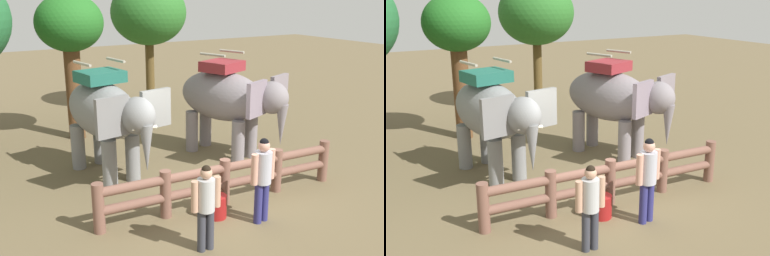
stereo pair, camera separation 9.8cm
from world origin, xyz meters
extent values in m
plane|color=brown|center=(0.00, 0.00, 0.00)|extent=(60.00, 60.00, 0.00)
cylinder|color=brown|center=(-2.88, -0.13, 0.53)|extent=(0.24, 0.24, 1.05)
cylinder|color=brown|center=(-1.44, -0.22, 0.53)|extent=(0.24, 0.24, 1.05)
cylinder|color=brown|center=(0.00, -0.30, 0.53)|extent=(0.24, 0.24, 1.05)
cylinder|color=brown|center=(1.44, -0.38, 0.53)|extent=(0.24, 0.24, 1.05)
cylinder|color=brown|center=(2.88, -0.46, 0.53)|extent=(0.24, 0.24, 1.05)
cylinder|color=brown|center=(0.00, -0.30, 0.45)|extent=(5.77, 0.53, 0.20)
cylinder|color=brown|center=(0.00, -0.30, 0.85)|extent=(5.77, 0.53, 0.20)
cylinder|color=gray|center=(-1.25, 1.96, 0.61)|extent=(0.36, 0.36, 1.21)
cylinder|color=gray|center=(-1.91, 1.84, 0.61)|extent=(0.36, 0.36, 1.21)
cylinder|color=gray|center=(-1.54, 3.57, 0.61)|extent=(0.36, 0.36, 1.21)
cylinder|color=gray|center=(-2.20, 3.45, 0.61)|extent=(0.36, 0.36, 1.21)
ellipsoid|color=gray|center=(-1.72, 2.71, 1.74)|extent=(1.67, 2.90, 1.41)
ellipsoid|color=gray|center=(-1.44, 1.12, 1.92)|extent=(0.92, 1.03, 0.86)
cube|color=gray|center=(-0.88, 1.33, 1.97)|extent=(0.82, 0.26, 0.91)
cube|color=slate|center=(-2.04, 1.13, 1.97)|extent=(0.82, 0.26, 0.91)
cone|color=gray|center=(-1.38, 0.81, 1.23)|extent=(0.32, 0.32, 1.11)
cone|color=beige|center=(-1.24, 0.92, 1.67)|extent=(0.38, 0.16, 0.15)
cone|color=beige|center=(-1.56, 0.87, 1.67)|extent=(0.38, 0.16, 0.15)
cube|color=#206151|center=(-1.72, 2.71, 2.59)|extent=(1.17, 1.08, 0.28)
cylinder|color=#A59E8C|center=(-1.27, 2.79, 2.95)|extent=(0.21, 0.82, 0.07)
cylinder|color=#A59E8C|center=(-2.18, 2.62, 2.95)|extent=(0.21, 0.82, 0.07)
cylinder|color=gray|center=(2.37, 1.85, 0.61)|extent=(0.36, 0.36, 1.21)
cylinder|color=gray|center=(1.75, 1.62, 0.61)|extent=(0.36, 0.36, 1.21)
cylinder|color=gray|center=(1.78, 3.38, 0.61)|extent=(0.36, 0.36, 1.21)
cylinder|color=gray|center=(1.16, 3.14, 0.61)|extent=(0.36, 0.36, 1.21)
ellipsoid|color=gray|center=(1.76, 2.50, 1.74)|extent=(2.11, 2.98, 1.42)
ellipsoid|color=gray|center=(2.34, 0.99, 1.92)|extent=(1.05, 1.13, 0.86)
cube|color=slate|center=(2.85, 1.31, 1.97)|extent=(0.80, 0.40, 0.91)
cube|color=gray|center=(1.75, 0.89, 1.97)|extent=(0.80, 0.40, 0.91)
cone|color=gray|center=(2.46, 0.69, 1.23)|extent=(0.32, 0.32, 1.11)
cube|color=maroon|center=(1.76, 2.50, 2.59)|extent=(1.29, 1.22, 0.28)
cylinder|color=#A59E8C|center=(2.20, 2.67, 2.96)|extent=(0.36, 0.79, 0.07)
cylinder|color=#A59E8C|center=(1.33, 2.33, 2.96)|extent=(0.36, 0.79, 0.07)
cylinder|color=#32343E|center=(-1.30, -1.74, 0.40)|extent=(0.15, 0.15, 0.80)
cylinder|color=#32343E|center=(-1.48, -1.73, 0.40)|extent=(0.15, 0.15, 0.80)
cylinder|color=#B1B3B6|center=(-1.39, -1.73, 1.11)|extent=(0.34, 0.34, 0.62)
cylinder|color=tan|center=(-1.16, -1.74, 1.13)|extent=(0.13, 0.13, 0.59)
cylinder|color=tan|center=(-1.62, -1.72, 1.13)|extent=(0.13, 0.13, 0.59)
sphere|color=tan|center=(-1.39, -1.73, 1.53)|extent=(0.22, 0.22, 0.22)
sphere|color=black|center=(-1.39, -1.73, 1.59)|extent=(0.17, 0.17, 0.17)
cylinder|color=navy|center=(0.27, -1.37, 0.44)|extent=(0.17, 0.17, 0.87)
cylinder|color=navy|center=(0.08, -1.41, 0.44)|extent=(0.17, 0.17, 0.87)
cylinder|color=#ACAEBC|center=(0.18, -1.39, 1.21)|extent=(0.41, 0.41, 0.67)
cylinder|color=tan|center=(0.42, -1.35, 1.23)|extent=(0.14, 0.14, 0.64)
cylinder|color=tan|center=(-0.07, -1.43, 1.23)|extent=(0.14, 0.14, 0.64)
sphere|color=tan|center=(0.18, -1.39, 1.66)|extent=(0.24, 0.24, 0.24)
sphere|color=black|center=(0.18, -1.39, 1.73)|extent=(0.19, 0.19, 0.19)
cylinder|color=brown|center=(-1.45, 6.10, 1.55)|extent=(0.51, 0.51, 3.11)
ellipsoid|color=#21631F|center=(-1.45, 6.10, 3.68)|extent=(2.08, 2.08, 1.77)
cylinder|color=brown|center=(2.20, 8.21, 1.51)|extent=(0.34, 0.34, 3.02)
ellipsoid|color=#286624|center=(2.20, 8.21, 3.81)|extent=(2.89, 2.89, 2.45)
cylinder|color=maroon|center=(-0.52, -0.77, 0.25)|extent=(0.43, 0.43, 0.50)
camera|label=1|loc=(-5.38, -8.07, 4.64)|focal=42.73mm
camera|label=2|loc=(-5.30, -8.12, 4.64)|focal=42.73mm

